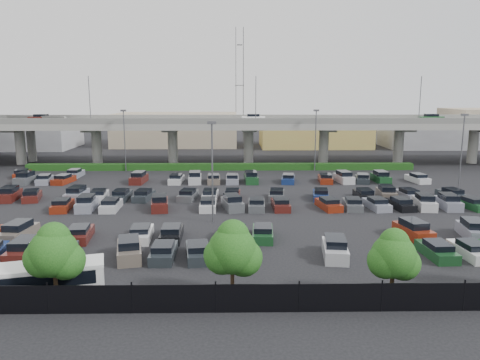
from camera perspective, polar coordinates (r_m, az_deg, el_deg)
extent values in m
plane|color=black|center=(55.82, -2.99, -2.93)|extent=(280.00, 280.00, 0.00)
cube|color=gray|center=(86.46, -2.29, 6.75)|extent=(150.00, 13.00, 1.10)
cube|color=slate|center=(80.16, -2.40, 7.19)|extent=(150.00, 0.50, 1.00)
cube|color=slate|center=(92.63, -2.20, 7.65)|extent=(150.00, 0.50, 1.00)
cylinder|color=gray|center=(95.16, -25.19, 3.74)|extent=(1.80, 1.80, 6.70)
cube|color=slate|center=(94.89, -25.34, 5.63)|extent=(2.60, 9.75, 0.50)
cylinder|color=gray|center=(90.32, -17.05, 3.97)|extent=(1.80, 1.80, 6.70)
cube|color=slate|center=(90.04, -17.16, 5.96)|extent=(2.60, 9.75, 0.50)
cylinder|color=gray|center=(87.48, -8.19, 4.13)|extent=(1.80, 1.80, 6.70)
cube|color=slate|center=(87.19, -8.24, 6.18)|extent=(2.60, 9.75, 0.50)
cylinder|color=gray|center=(86.83, 1.04, 4.19)|extent=(1.80, 1.80, 6.70)
cube|color=slate|center=(86.54, 1.05, 6.26)|extent=(2.60, 9.75, 0.50)
cylinder|color=gray|center=(88.43, 10.17, 4.14)|extent=(1.80, 1.80, 6.70)
cube|color=slate|center=(88.14, 10.24, 6.17)|extent=(2.60, 9.75, 0.50)
cylinder|color=gray|center=(92.14, 18.77, 4.00)|extent=(1.80, 1.80, 6.70)
cube|color=slate|center=(91.86, 18.88, 5.95)|extent=(2.60, 9.75, 0.50)
cylinder|color=gray|center=(97.74, 26.53, 3.79)|extent=(1.80, 1.80, 6.70)
cube|color=slate|center=(97.48, 26.69, 5.63)|extent=(2.60, 9.75, 0.50)
cube|color=#551B16|center=(96.36, -23.06, 6.88)|extent=(4.40, 1.82, 0.82)
cube|color=black|center=(96.33, -23.09, 7.26)|extent=(2.30, 1.60, 0.50)
cube|color=white|center=(89.46, 1.63, 7.50)|extent=(4.40, 1.82, 0.82)
cube|color=black|center=(89.43, 1.63, 7.90)|extent=(2.30, 1.60, 0.50)
cube|color=#1A4A23|center=(97.10, 22.27, 6.96)|extent=(4.40, 1.82, 0.82)
cube|color=black|center=(97.07, 22.29, 7.33)|extent=(2.30, 1.60, 0.50)
cylinder|color=#535358|center=(83.67, -17.86, 9.24)|extent=(0.14, 0.14, 8.00)
cylinder|color=#535358|center=(80.25, 1.94, 9.70)|extent=(0.14, 0.14, 8.00)
cylinder|color=#535358|center=(86.29, 21.10, 9.07)|extent=(0.14, 0.14, 8.00)
cylinder|color=gray|center=(98.47, -24.08, 4.03)|extent=(1.60, 1.60, 6.70)
cube|color=#133E12|center=(80.24, -2.37, 1.63)|extent=(66.00, 1.60, 1.10)
cube|color=black|center=(28.99, -5.01, -14.22)|extent=(70.00, 0.06, 1.80)
cylinder|color=black|center=(30.91, -22.37, -13.18)|extent=(0.10, 0.10, 2.00)
cylinder|color=black|center=(29.50, -13.02, -13.80)|extent=(0.10, 0.10, 2.00)
cylinder|color=black|center=(28.89, -2.98, -14.06)|extent=(0.10, 0.10, 2.00)
cylinder|color=black|center=(29.14, 7.20, -13.91)|extent=(0.10, 0.10, 2.00)
cylinder|color=black|center=(30.23, 16.88, -13.37)|extent=(0.10, 0.10, 2.00)
cylinder|color=black|center=(32.07, 25.63, -12.56)|extent=(0.10, 0.10, 2.00)
cylinder|color=#332316|center=(32.05, -21.50, -12.30)|extent=(0.26, 0.26, 1.96)
sphere|color=#174612|center=(31.23, -21.80, -8.24)|extent=(3.04, 3.04, 3.04)
sphere|color=#174612|center=(31.25, -20.44, -9.19)|extent=(2.39, 2.39, 2.39)
sphere|color=#174612|center=(31.48, -22.84, -8.80)|extent=(2.39, 2.39, 2.39)
sphere|color=#174612|center=(31.06, -21.76, -6.66)|extent=(2.06, 2.06, 2.06)
cylinder|color=#332316|center=(30.35, -0.93, -12.82)|extent=(0.26, 0.26, 1.97)
sphere|color=#174612|center=(29.48, -0.95, -8.52)|extent=(3.07, 3.07, 3.07)
sphere|color=#174612|center=(29.76, 0.44, -9.44)|extent=(2.41, 2.41, 2.41)
sphere|color=#174612|center=(29.52, -2.13, -9.17)|extent=(2.41, 2.41, 2.41)
sphere|color=#174612|center=(29.32, -0.87, -6.82)|extent=(2.08, 2.08, 2.08)
cylinder|color=#332316|center=(31.61, 17.98, -12.55)|extent=(0.26, 0.26, 1.80)
sphere|color=#174612|center=(30.83, 18.21, -8.79)|extent=(2.79, 2.79, 2.79)
sphere|color=#174612|center=(31.30, 19.24, -9.53)|extent=(2.19, 2.19, 2.19)
sphere|color=#174612|center=(30.68, 17.25, -9.42)|extent=(2.19, 2.19, 2.19)
sphere|color=#174612|center=(30.70, 18.30, -7.31)|extent=(1.89, 1.89, 1.89)
cube|color=white|center=(33.41, -22.13, -11.40)|extent=(7.06, 3.92, 1.96)
cube|color=black|center=(33.25, -22.18, -10.65)|extent=(6.17, 3.73, 0.88)
cube|color=white|center=(33.04, -22.26, -9.64)|extent=(7.17, 4.03, 0.23)
cube|color=#551B16|center=(41.32, -24.72, -8.05)|extent=(1.86, 4.42, 1.05)
cube|color=black|center=(41.08, -24.81, -6.96)|extent=(1.62, 2.61, 0.65)
cube|color=#272D32|center=(40.34, -21.09, -8.40)|extent=(1.98, 4.46, 0.82)
cube|color=black|center=(39.96, -21.25, -7.63)|extent=(1.69, 2.36, 0.50)
cube|color=#6D6155|center=(38.76, -13.36, -8.55)|extent=(2.75, 4.69, 1.05)
cube|color=black|center=(38.51, -13.41, -7.39)|extent=(2.14, 2.89, 0.65)
cube|color=#272D32|center=(38.31, -9.29, -8.81)|extent=(1.83, 4.40, 0.82)
cube|color=black|center=(37.92, -9.36, -8.01)|extent=(1.61, 2.30, 0.50)
cube|color=#272D32|center=(38.01, -5.13, -8.87)|extent=(2.37, 4.60, 0.82)
cube|color=black|center=(37.62, -5.17, -8.06)|extent=(1.89, 2.49, 0.50)
cube|color=#272D32|center=(37.91, -0.93, -8.88)|extent=(2.41, 4.61, 0.82)
cube|color=black|center=(37.51, -0.94, -8.07)|extent=(1.90, 2.50, 0.50)
cube|color=silver|center=(38.75, 11.50, -8.48)|extent=(2.36, 4.59, 1.05)
cube|color=black|center=(38.49, 11.54, -7.32)|extent=(1.91, 2.78, 0.65)
cube|color=#1A4A23|center=(41.33, 22.85, -8.07)|extent=(2.05, 4.49, 0.82)
cube|color=black|center=(40.97, 23.02, -7.32)|extent=(1.72, 2.38, 0.50)
cube|color=white|center=(42.50, 26.27, -7.83)|extent=(2.16, 4.53, 0.82)
cube|color=black|center=(42.15, 26.47, -7.10)|extent=(1.78, 2.42, 0.50)
cube|color=#6D6155|center=(46.78, -25.38, -5.98)|extent=(2.25, 4.56, 1.05)
cube|color=black|center=(46.57, -25.46, -5.01)|extent=(1.85, 2.75, 0.65)
cube|color=#551B16|center=(44.83, -18.91, -6.37)|extent=(2.28, 4.57, 0.82)
cube|color=black|center=(44.47, -19.04, -5.66)|extent=(1.84, 2.46, 0.50)
cube|color=white|center=(43.45, -11.95, -6.55)|extent=(2.07, 4.50, 0.82)
cube|color=black|center=(43.08, -12.03, -5.82)|extent=(1.73, 2.39, 0.50)
cube|color=black|center=(43.01, -8.33, -6.60)|extent=(1.91, 4.44, 0.82)
cube|color=black|center=(42.64, -8.39, -5.87)|extent=(1.65, 2.33, 0.50)
cube|color=#1A4A23|center=(42.65, -0.93, -6.64)|extent=(2.54, 4.65, 0.82)
cube|color=black|center=(42.28, -0.94, -5.90)|extent=(1.97, 2.54, 0.50)
cube|color=#1A4A23|center=(42.74, 2.78, -6.61)|extent=(2.08, 4.50, 0.82)
cube|color=black|center=(42.37, 2.80, -5.88)|extent=(1.74, 2.39, 0.50)
cube|color=maroon|center=(45.69, 20.36, -5.99)|extent=(2.60, 4.66, 1.05)
cube|color=black|center=(45.47, 20.42, -5.00)|extent=(2.05, 2.85, 0.65)
cube|color=gray|center=(47.95, 26.52, -5.69)|extent=(2.42, 4.61, 1.05)
cube|color=black|center=(47.74, 26.60, -4.74)|extent=(1.95, 2.80, 0.65)
cube|color=maroon|center=(56.64, -20.83, -3.00)|extent=(2.33, 4.58, 0.82)
cube|color=black|center=(56.32, -20.94, -2.42)|extent=(1.86, 2.47, 0.50)
cube|color=gray|center=(55.74, -18.18, -2.92)|extent=(2.20, 4.54, 1.05)
cube|color=black|center=(55.56, -18.23, -2.10)|extent=(1.82, 2.73, 0.65)
cube|color=silver|center=(55.01, -15.43, -3.07)|extent=(1.95, 4.45, 0.82)
cube|color=black|center=(54.68, -15.51, -2.48)|extent=(1.67, 2.35, 0.50)
cube|color=#551B16|center=(53.87, -9.76, -3.00)|extent=(2.42, 4.61, 1.05)
cube|color=black|center=(53.69, -9.78, -2.15)|extent=(1.95, 2.80, 0.65)
cube|color=silver|center=(53.33, -3.90, -3.13)|extent=(1.85, 4.41, 0.82)
cube|color=black|center=(52.99, -3.92, -2.52)|extent=(1.62, 2.31, 0.50)
cube|color=#515458|center=(53.23, -0.94, -3.01)|extent=(2.75, 4.69, 1.05)
cube|color=black|center=(53.05, -0.94, -2.15)|extent=(2.14, 2.89, 0.65)
cube|color=#515458|center=(53.33, 2.02, -3.12)|extent=(2.02, 4.48, 0.82)
cube|color=black|center=(52.99, 2.04, -2.50)|extent=(1.70, 2.37, 0.50)
cube|color=#551B16|center=(53.54, 4.97, -3.09)|extent=(1.89, 4.43, 0.82)
cube|color=black|center=(53.20, 5.00, -2.49)|extent=(1.64, 2.33, 0.50)
cube|color=maroon|center=(54.38, 10.75, -3.03)|extent=(2.54, 4.64, 0.82)
cube|color=black|center=(54.05, 10.82, -2.43)|extent=(1.97, 2.54, 0.50)
cube|color=#515458|center=(55.00, 13.56, -2.99)|extent=(2.26, 4.56, 0.82)
cube|color=black|center=(54.67, 13.64, -2.39)|extent=(1.83, 2.45, 0.50)
cube|color=gray|center=(55.75, 16.30, -2.94)|extent=(2.34, 4.59, 0.82)
cube|color=black|center=(55.42, 16.40, -2.35)|extent=(1.87, 2.48, 0.50)
cube|color=black|center=(56.62, 18.97, -2.88)|extent=(2.39, 4.60, 0.82)
cube|color=black|center=(56.30, 19.07, -2.31)|extent=(1.89, 2.49, 0.50)
cube|color=silver|center=(57.59, 21.55, -2.72)|extent=(2.34, 4.59, 1.05)
cube|color=black|center=(57.41, 21.60, -1.92)|extent=(1.91, 2.78, 0.65)
cube|color=gray|center=(58.69, 24.03, -2.66)|extent=(2.06, 4.50, 1.05)
cube|color=black|center=(58.52, 24.09, -1.87)|extent=(1.75, 2.69, 0.65)
cube|color=#1A4A23|center=(59.93, 26.41, -2.70)|extent=(2.62, 4.67, 0.82)
cube|color=black|center=(59.63, 26.55, -2.15)|extent=(2.01, 2.56, 0.50)
cube|color=#551B16|center=(64.30, -26.27, -1.74)|extent=(2.33, 4.58, 1.05)
cube|color=black|center=(64.14, -26.33, -1.03)|extent=(1.90, 2.77, 0.65)
cube|color=#551B16|center=(63.19, -24.01, -1.87)|extent=(2.89, 4.72, 0.82)
cube|color=black|center=(62.89, -24.12, -1.35)|extent=(2.14, 2.63, 0.50)
cube|color=gray|center=(61.22, -19.27, -1.81)|extent=(2.00, 4.47, 1.05)
cube|color=black|center=(61.06, -19.32, -1.06)|extent=(1.71, 2.66, 0.65)
cube|color=silver|center=(60.43, -16.79, -1.93)|extent=(2.33, 4.59, 0.82)
cube|color=black|center=(60.12, -16.87, -1.39)|extent=(1.86, 2.47, 0.50)
cube|color=#272D32|center=(59.74, -14.25, -1.95)|extent=(1.91, 4.44, 0.82)
cube|color=black|center=(59.42, -14.32, -1.39)|extent=(1.65, 2.33, 0.50)
cube|color=#272D32|center=(59.17, -11.66, -1.96)|extent=(2.31, 4.58, 0.82)
cube|color=black|center=(58.84, -11.72, -1.40)|extent=(1.85, 2.47, 0.50)
cube|color=#515458|center=(58.39, -6.34, -1.97)|extent=(2.46, 4.62, 0.82)
cube|color=black|center=(58.07, -6.37, -1.40)|extent=(1.93, 2.51, 0.50)
cube|color=silver|center=(58.20, -3.65, -1.96)|extent=(1.97, 4.46, 0.82)
cube|color=black|center=(57.87, -3.66, -1.40)|extent=(1.68, 2.35, 0.50)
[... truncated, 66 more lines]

